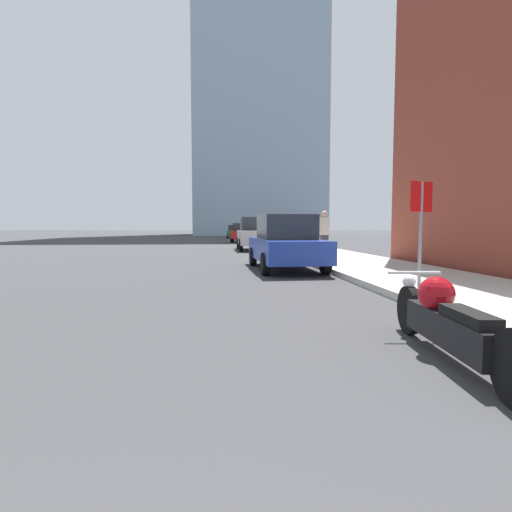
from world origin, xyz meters
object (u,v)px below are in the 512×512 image
motorcycle (447,321)px  pedestrian (324,233)px  parked_car_blue (286,243)px  stop_sign (421,215)px  parked_car_green (234,232)px  parked_car_red (241,233)px  parked_car_silver (254,234)px

motorcycle → pedestrian: (1.91, 11.62, 0.70)m
parked_car_blue → stop_sign: 5.02m
parked_car_green → pedestrian: size_ratio=2.18×
parked_car_blue → parked_car_red: bearing=88.2°
parked_car_green → stop_sign: stop_sign is taller
parked_car_silver → parked_car_red: size_ratio=1.10×
motorcycle → parked_car_silver: 19.19m
parked_car_red → parked_car_green: (-0.07, 12.69, -0.04)m
parked_car_blue → stop_sign: bearing=-68.6°
motorcycle → parked_car_red: (-0.16, 31.54, 0.45)m
parked_car_red → pedestrian: size_ratio=2.20×
parked_car_green → pedestrian: 32.69m
parked_car_blue → parked_car_red: size_ratio=1.15×
pedestrian → motorcycle: bearing=-99.4°
parked_car_red → parked_car_green: parked_car_red is taller
parked_car_blue → stop_sign: stop_sign is taller
parked_car_red → parked_car_green: size_ratio=1.01×
parked_car_silver → stop_sign: stop_sign is taller
motorcycle → parked_car_blue: size_ratio=0.58×
parked_car_silver → motorcycle: bearing=-89.3°
parked_car_green → motorcycle: bearing=-87.8°
parked_car_blue → parked_car_green: (-0.08, 35.70, -0.03)m
parked_car_silver → stop_sign: size_ratio=2.10×
parked_car_silver → stop_sign: 15.35m
parked_car_green → pedestrian: bearing=-84.3°
parked_car_blue → parked_car_green: 35.70m
motorcycle → pedestrian: pedestrian is taller
parked_car_silver → parked_car_blue: bearing=-89.8°
parked_car_red → stop_sign: bearing=-81.4°
parked_car_green → parked_car_red: bearing=-87.8°
parked_car_silver → parked_car_green: (-0.10, 25.05, -0.13)m
parked_car_red → stop_sign: 27.65m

